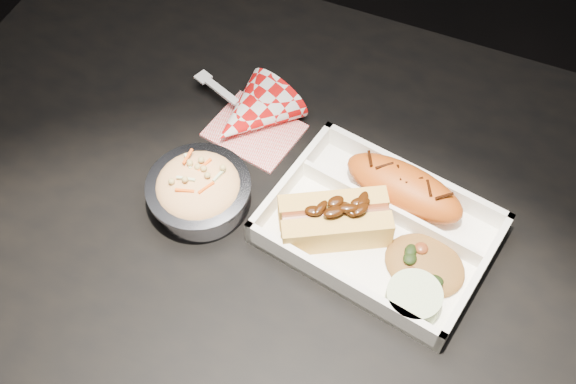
% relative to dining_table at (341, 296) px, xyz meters
% --- Properties ---
extents(dining_table, '(1.20, 0.80, 0.75)m').
position_rel_dining_table_xyz_m(dining_table, '(0.00, 0.00, 0.00)').
color(dining_table, black).
rests_on(dining_table, ground).
extents(food_tray, '(0.28, 0.22, 0.04)m').
position_rel_dining_table_xyz_m(food_tray, '(0.02, 0.05, 0.10)').
color(food_tray, white).
rests_on(food_tray, dining_table).
extents(fried_pastry, '(0.16, 0.09, 0.05)m').
position_rel_dining_table_xyz_m(fried_pastry, '(0.03, 0.10, 0.12)').
color(fried_pastry, '#C15013').
rests_on(fried_pastry, food_tray).
extents(hotdog, '(0.14, 0.11, 0.06)m').
position_rel_dining_table_xyz_m(hotdog, '(-0.03, 0.03, 0.12)').
color(hotdog, '#E7B24F').
rests_on(hotdog, food_tray).
extents(fried_rice_mound, '(0.11, 0.09, 0.03)m').
position_rel_dining_table_xyz_m(fried_rice_mound, '(0.08, 0.02, 0.11)').
color(fried_rice_mound, '#935F2A').
rests_on(fried_rice_mound, food_tray).
extents(cupcake_liner, '(0.06, 0.06, 0.03)m').
position_rel_dining_table_xyz_m(cupcake_liner, '(0.09, -0.03, 0.11)').
color(cupcake_liner, beige).
rests_on(cupcake_liner, food_tray).
extents(foil_coleslaw_cup, '(0.12, 0.12, 0.07)m').
position_rel_dining_table_xyz_m(foil_coleslaw_cup, '(-0.19, 0.01, 0.12)').
color(foil_coleslaw_cup, silver).
rests_on(foil_coleslaw_cup, dining_table).
extents(napkin_fork, '(0.17, 0.14, 0.10)m').
position_rel_dining_table_xyz_m(napkin_fork, '(-0.19, 0.14, 0.11)').
color(napkin_fork, red).
rests_on(napkin_fork, dining_table).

